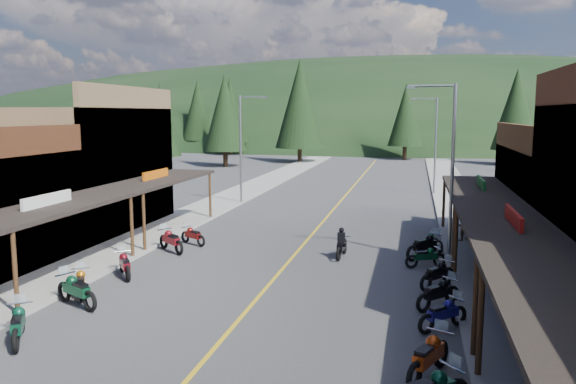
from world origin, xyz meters
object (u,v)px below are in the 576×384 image
Objects in this scene: bike_east_6 at (429,355)px; bike_east_11 at (425,245)px; pine_4 at (516,109)px; bike_east_10 at (426,256)px; bike_west_10 at (171,239)px; pedestrian_east_b at (462,226)px; rider_on_bike at (342,245)px; bike_east_7 at (443,313)px; bike_east_12 at (428,242)px; pine_2 at (300,104)px; streetlight_3 at (434,141)px; pine_10 at (225,113)px; bike_east_9 at (438,273)px; pedestrian_east_a at (524,307)px; pine_7 at (198,110)px; bike_west_8 at (81,282)px; pine_8 at (160,120)px; streetlight_1 at (242,144)px; bike_west_11 at (193,235)px; bike_east_8 at (438,292)px; shop_west_3 at (75,169)px; pine_0 at (115,115)px; pine_3 at (406,115)px; pine_1 at (230,110)px; bike_west_9 at (125,264)px; bike_west_6 at (18,323)px; streetlight_2 at (449,165)px; bike_west_7 at (76,289)px.

bike_east_6 is 12.20m from bike_east_11.
pine_4 is 6.76× the size of bike_east_10.
bike_west_10 is 14.84m from pedestrian_east_b.
bike_east_7 is at bearing -58.34° from rider_on_bike.
pine_2 is at bearing 134.92° from bike_east_12.
pine_10 reaches higher than streetlight_3.
bike_east_7 is at bearing -22.10° from bike_east_10.
pedestrian_east_a is (2.27, -4.84, 0.50)m from bike_east_9.
bike_west_8 is at bearing -71.33° from pine_7.
bike_west_10 is at bearing -64.01° from pine_8.
streetlight_1 is 19.10m from bike_east_11.
bike_east_11 is at bearing -59.86° from pine_10.
rider_on_bike is 1.28× the size of pedestrian_east_b.
bike_east_6 is at bearing -93.88° from bike_west_10.
pedestrian_east_a reaches higher than bike_west_11.
bike_east_10 is (-0.34, 5.28, -0.06)m from bike_east_8.
pedestrian_east_b is (21.74, 0.94, -2.59)m from shop_west_3.
pine_4 reaches higher than bike_east_8.
pine_0 is at bearing -119.74° from pine_7.
bike_east_8 is at bearing -101.26° from pine_4.
pine_3 reaches higher than rider_on_bike.
streetlight_3 is 60.34m from pine_7.
bike_east_8 is at bearing -65.98° from pine_1.
bike_east_11 is (13.02, -13.45, -3.79)m from streetlight_1.
pine_2 reaches higher than bike_west_10.
bike_east_6 reaches higher than bike_east_8.
streetlight_3 is 30.67m from pine_8.
rider_on_bike is (8.31, 5.17, 0.01)m from bike_west_9.
pine_7 is at bearing 76.22° from bike_west_8.
bike_west_9 is 4.36m from bike_west_10.
pine_1 is 78.13m from pedestrian_east_a.
streetlight_1 is 28.97m from bike_east_6.
bike_east_7 is (13.43, -22.19, -3.90)m from streetlight_1.
bike_east_7 is at bearing -53.68° from bike_east_9.
bike_west_6 is 16.18m from bike_east_10.
shop_west_3 is 21.91m from pedestrian_east_b.
streetlight_2 is 69.35m from pine_1.
streetlight_2 is 3.59× the size of bike_west_10.
streetlight_3 is 3.51× the size of bike_east_6.
streetlight_1 is 3.99× the size of bike_east_12.
pine_0 reaches higher than bike_east_10.
pine_7 reaches higher than rider_on_bike.
streetlight_1 reaches higher than bike_east_8.
pine_4 is 44.74m from pine_8.
bike_west_8 is 0.87× the size of bike_east_6.
shop_west_3 is at bearing 100.23° from bike_west_10.
bike_west_7 is at bearing -112.78° from bike_east_12.
bike_east_12 is (-0.22, 5.50, -0.02)m from bike_east_9.
pine_0 is 5.27× the size of bike_east_9.
pine_1 is 6.11× the size of bike_west_9.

